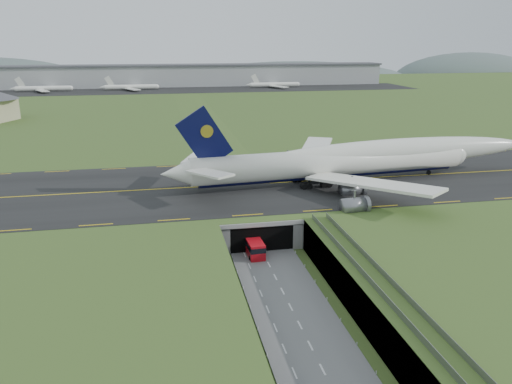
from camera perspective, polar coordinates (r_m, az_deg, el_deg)
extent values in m
plane|color=#395622|center=(87.58, 1.77, -8.95)|extent=(900.00, 900.00, 0.00)
cube|color=gray|center=(86.31, 1.79, -7.16)|extent=(800.00, 800.00, 6.00)
cube|color=slate|center=(81.04, 2.96, -11.15)|extent=(12.00, 75.00, 0.20)
cube|color=black|center=(115.75, -1.81, 0.81)|extent=(800.00, 44.00, 0.18)
cube|color=gray|center=(102.76, -0.54, -1.64)|extent=(16.00, 22.00, 1.00)
cube|color=gray|center=(102.62, -4.39, -3.19)|extent=(2.00, 22.00, 6.00)
cube|color=gray|center=(105.00, 3.23, -2.69)|extent=(2.00, 22.00, 6.00)
cube|color=black|center=(99.15, 0.00, -4.18)|extent=(12.00, 12.00, 5.00)
cube|color=#A8A8A3|center=(92.51, 0.71, -3.72)|extent=(17.00, 0.50, 0.80)
cube|color=#A8A8A3|center=(72.61, 13.77, -10.12)|extent=(3.00, 53.00, 0.50)
cube|color=gray|center=(71.73, 12.78, -9.72)|extent=(0.06, 53.00, 1.00)
cube|color=gray|center=(72.85, 14.82, -9.45)|extent=(0.06, 53.00, 1.00)
cylinder|color=#A8A8A3|center=(66.77, 17.05, -15.94)|extent=(0.90, 0.90, 5.60)
cylinder|color=#A8A8A3|center=(75.98, 12.82, -11.32)|extent=(0.90, 0.90, 5.60)
cylinder|color=#A8A8A3|center=(85.89, 9.63, -7.68)|extent=(0.90, 0.90, 5.60)
cylinder|color=white|center=(117.44, 8.64, 3.36)|extent=(66.56, 12.06, 6.24)
sphere|color=white|center=(134.48, 21.63, 4.08)|extent=(6.63, 6.63, 6.11)
cone|color=white|center=(107.77, -9.10, 2.12)|extent=(7.32, 6.50, 5.92)
ellipsoid|color=white|center=(125.55, 16.14, 4.42)|extent=(70.12, 11.88, 6.55)
ellipsoid|color=black|center=(133.74, 21.33, 4.39)|extent=(4.59, 3.10, 2.18)
cylinder|color=black|center=(118.03, 8.59, 2.22)|extent=(62.94, 8.16, 2.62)
cube|color=white|center=(132.33, 6.60, 4.54)|extent=(18.50, 29.36, 2.62)
cube|color=white|center=(115.25, -6.71, 3.93)|extent=(8.22, 11.59, 1.00)
cube|color=white|center=(105.13, 13.09, 0.95)|extent=(22.36, 27.82, 2.62)
cube|color=white|center=(101.26, -5.32, 2.15)|extent=(9.53, 11.38, 1.00)
cube|color=black|center=(107.08, -5.90, 6.16)|extent=(12.40, 1.68, 13.79)
cylinder|color=gold|center=(106.90, -5.67, 6.94)|extent=(2.78, 0.92, 2.73)
cylinder|color=slate|center=(126.88, 7.13, 2.58)|extent=(5.33, 3.65, 3.22)
cylinder|color=slate|center=(134.47, 3.61, 3.50)|extent=(5.33, 3.65, 3.22)
cylinder|color=slate|center=(110.73, 10.86, 0.28)|extent=(5.33, 3.65, 3.22)
cylinder|color=slate|center=(100.04, 11.11, -1.55)|extent=(5.33, 3.65, 3.22)
cylinder|color=black|center=(131.55, 19.13, 2.13)|extent=(1.11, 0.58, 1.07)
cube|color=black|center=(116.76, 6.59, 1.24)|extent=(6.43, 7.31, 1.36)
cube|color=red|center=(92.86, -0.24, -6.25)|extent=(3.02, 7.42, 2.93)
cube|color=black|center=(92.63, -0.24, -5.92)|extent=(3.08, 7.52, 0.98)
cube|color=black|center=(93.35, -0.24, -6.94)|extent=(2.80, 6.92, 0.49)
cylinder|color=black|center=(90.88, -0.67, -7.57)|extent=(0.38, 0.89, 0.88)
cylinder|color=black|center=(95.24, -1.32, -6.38)|extent=(0.38, 0.89, 0.88)
cylinder|color=black|center=(91.42, 0.89, -7.41)|extent=(0.38, 0.89, 0.88)
cylinder|color=black|center=(95.75, 0.17, -6.24)|extent=(0.38, 0.89, 0.88)
cube|color=#B2B2B2|center=(378.01, -8.55, 13.01)|extent=(300.00, 22.00, 15.00)
cube|color=#4C4C51|center=(377.59, -8.60, 14.14)|extent=(302.00, 24.00, 1.20)
cube|color=black|center=(348.72, -8.25, 11.49)|extent=(320.00, 50.00, 0.08)
cylinder|color=white|center=(360.55, -23.12, 10.83)|extent=(34.00, 3.20, 3.20)
cylinder|color=white|center=(353.49, -14.09, 11.57)|extent=(34.00, 3.20, 3.20)
cylinder|color=white|center=(362.46, 2.12, 12.17)|extent=(34.00, 3.20, 3.20)
ellipsoid|color=#536460|center=(526.85, 4.25, 12.30)|extent=(260.00, 91.00, 44.00)
ellipsoid|color=#536460|center=(610.46, 23.09, 11.66)|extent=(180.00, 63.00, 60.00)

